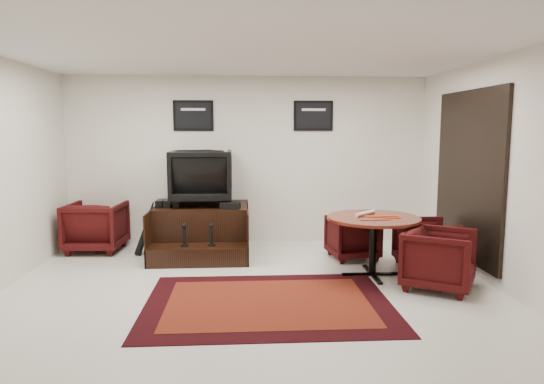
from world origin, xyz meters
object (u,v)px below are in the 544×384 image
(meeting_table, at_px, (373,224))
(shine_chair, at_px, (202,174))
(table_chair_back, at_px, (352,235))
(armchair_side, at_px, (96,224))
(table_chair_window, at_px, (426,241))
(shine_podium, at_px, (202,231))
(table_chair_corner, at_px, (439,256))

(meeting_table, bearing_deg, shine_chair, 147.90)
(meeting_table, bearing_deg, table_chair_back, 94.79)
(armchair_side, xyz_separation_m, table_chair_back, (3.96, -0.68, -0.08))
(table_chair_back, bearing_deg, table_chair_window, 139.97)
(shine_chair, relative_size, meeting_table, 0.80)
(table_chair_window, bearing_deg, shine_podium, 72.83)
(table_chair_back, xyz_separation_m, table_chair_corner, (0.73, -1.45, 0.05))
(shine_chair, bearing_deg, table_chair_corner, 144.94)
(shine_podium, relative_size, table_chair_back, 2.14)
(shine_podium, distance_m, armchair_side, 1.70)
(shine_podium, height_order, table_chair_window, table_chair_window)
(table_chair_back, distance_m, table_chair_window, 1.08)
(shine_podium, height_order, table_chair_back, shine_podium)
(shine_podium, bearing_deg, table_chair_back, -11.20)
(table_chair_window, bearing_deg, meeting_table, 110.67)
(table_chair_window, bearing_deg, table_chair_corner, 169.03)
(table_chair_back, bearing_deg, armchair_side, -17.89)
(table_chair_back, distance_m, table_chair_corner, 1.63)
(armchair_side, distance_m, table_chair_window, 5.03)
(shine_podium, xyz_separation_m, shine_chair, (0.00, 0.15, 0.89))
(meeting_table, xyz_separation_m, table_chair_window, (0.84, 0.31, -0.32))
(shine_podium, distance_m, meeting_table, 2.72)
(table_chair_window, bearing_deg, table_chair_back, 58.69)
(shine_chair, height_order, table_chair_corner, shine_chair)
(armchair_side, xyz_separation_m, meeting_table, (4.04, -1.55, 0.26))
(armchair_side, bearing_deg, table_chair_window, 169.26)
(shine_podium, height_order, armchair_side, armchair_side)
(table_chair_window, bearing_deg, shine_chair, 70.45)
(table_chair_back, relative_size, table_chair_corner, 0.87)
(shine_podium, xyz_separation_m, armchair_side, (-1.69, 0.23, 0.09))
(meeting_table, xyz_separation_m, table_chair_corner, (0.66, -0.58, -0.29))
(shine_chair, distance_m, table_chair_window, 3.50)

